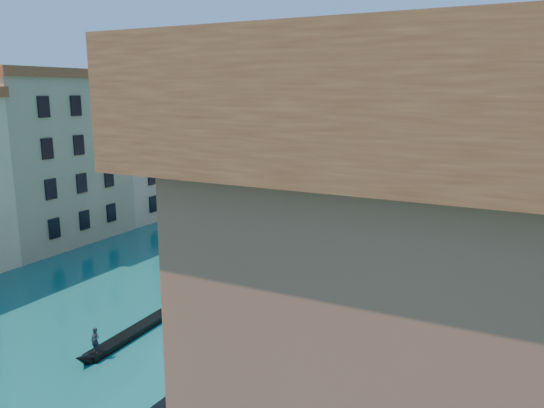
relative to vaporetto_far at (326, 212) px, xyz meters
The scene contains 10 objects.
left_bank_palazzos 28.06m from the vaporetto_far, behind, with size 12.80×128.40×21.00m.
quay 21.45m from the vaporetto_far, ahead, with size 4.00×140.00×1.00m, color gray.
restaurant_awnings 44.87m from the vaporetto_far, 61.41° to the right, with size 3.20×44.55×3.12m.
mooring_poles_right 38.28m from the vaporetto_far, 61.32° to the right, with size 1.44×54.24×3.20m.
vaporetto_far is the anchor object (origin of this frame).
gondola_fore 38.08m from the vaporetto_far, 89.78° to the right, with size 1.41×12.00×2.39m.
gondola_right 45.56m from the vaporetto_far, 79.49° to the right, with size 1.38×11.92×2.38m.
gondola_far 17.53m from the vaporetto_far, 42.06° to the right, with size 4.02×13.28×1.90m.
motorboat_mid 9.89m from the vaporetto_far, 90.80° to the right, with size 3.21×7.21×1.44m.
motorboat_far 26.03m from the vaporetto_far, 84.12° to the left, with size 2.95×7.55×1.53m.
Camera 1 is at (26.57, -3.06, 17.59)m, focal length 35.00 mm.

